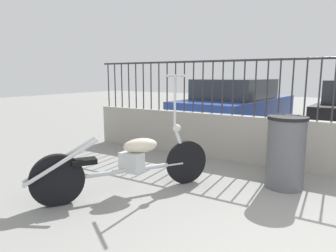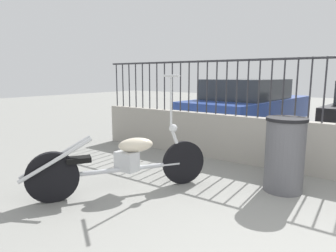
# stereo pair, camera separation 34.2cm
# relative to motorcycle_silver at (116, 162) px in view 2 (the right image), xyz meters

# --- Properties ---
(motorcycle_silver) EXTENTS (1.35, 2.00, 1.47)m
(motorcycle_silver) POSITION_rel_motorcycle_silver_xyz_m (0.00, 0.00, 0.00)
(motorcycle_silver) COLOR black
(motorcycle_silver) RESTS_ON ground_plane
(trash_bin) EXTENTS (0.50, 0.50, 0.94)m
(trash_bin) POSITION_rel_motorcycle_silver_xyz_m (1.66, 1.31, 0.08)
(trash_bin) COLOR #56565B
(trash_bin) RESTS_ON ground_plane
(car_blue) EXTENTS (2.15, 4.50, 1.36)m
(car_blue) POSITION_rel_motorcycle_silver_xyz_m (-0.30, 5.15, 0.29)
(car_blue) COLOR black
(car_blue) RESTS_ON ground_plane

